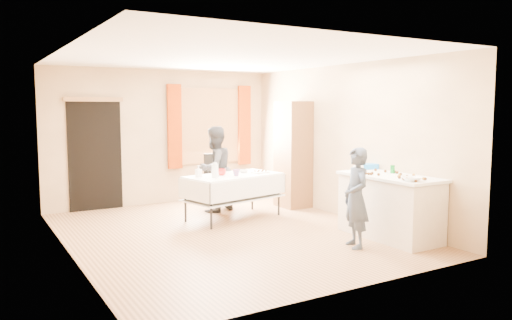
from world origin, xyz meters
TOP-DOWN VIEW (x-y plane):
  - floor at (0.00, 0.00)m, footprint 4.50×5.50m
  - ceiling at (0.00, 0.00)m, footprint 4.50×5.50m
  - wall_back at (0.00, 2.76)m, footprint 4.50×0.02m
  - wall_front at (0.00, -2.76)m, footprint 4.50×0.02m
  - wall_left at (-2.26, 0.00)m, footprint 0.02×5.50m
  - wall_right at (2.26, 0.00)m, footprint 0.02×5.50m
  - window_frame at (1.00, 2.72)m, footprint 1.32×0.06m
  - window_pane at (1.00, 2.71)m, footprint 1.20×0.02m
  - curtain_left at (0.22, 2.67)m, footprint 0.28×0.06m
  - curtain_right at (1.78, 2.67)m, footprint 0.28×0.06m
  - doorway at (-1.30, 2.73)m, footprint 0.95×0.04m
  - door_lintel at (-1.30, 2.70)m, footprint 1.05×0.06m
  - cabinet at (1.99, 1.16)m, footprint 0.50×0.60m
  - counter at (1.89, -1.43)m, footprint 0.73×1.54m
  - party_table at (0.53, 0.80)m, footprint 1.79×1.18m
  - chair at (0.77, 1.88)m, footprint 0.45×0.45m
  - girl at (1.13, -1.57)m, footprint 0.67×0.59m
  - woman at (0.51, 1.49)m, footprint 1.10×1.04m
  - soda_can at (2.06, -1.30)m, footprint 0.07×0.07m
  - mixing_bowl at (1.69, -2.00)m, footprint 0.35×0.35m
  - foam_block at (1.83, -0.81)m, footprint 0.17×0.14m
  - blue_basket at (2.11, -0.71)m, footprint 0.33×0.26m
  - pitcher at (0.10, 0.62)m, footprint 0.15×0.15m
  - cup_red at (0.32, 0.82)m, footprint 0.20×0.20m
  - cup_rainbow at (0.50, 0.64)m, footprint 0.15×0.15m
  - small_bowl at (0.80, 0.94)m, footprint 0.16×0.16m
  - pastry_tray at (1.04, 0.77)m, footprint 0.32×0.26m
  - bottle at (-0.08, 0.86)m, footprint 0.10×0.10m
  - cake_balls at (1.82, -1.56)m, footprint 0.54×1.14m

SIDE VIEW (x-z plane):
  - floor at x=0.00m, z-range -0.02..0.00m
  - chair at x=0.77m, z-range -0.20..0.80m
  - party_table at x=0.53m, z-range 0.07..0.82m
  - counter at x=1.89m, z-range 0.00..0.91m
  - girl at x=1.13m, z-range 0.00..1.35m
  - pastry_tray at x=1.04m, z-range 0.75..0.77m
  - woman at x=0.51m, z-range 0.00..1.54m
  - small_bowl at x=0.80m, z-range 0.75..0.80m
  - cup_red at x=0.32m, z-range 0.75..0.86m
  - cup_rainbow at x=0.50m, z-range 0.75..0.86m
  - bottle at x=-0.08m, z-range 0.75..0.93m
  - pitcher at x=0.10m, z-range 0.75..0.97m
  - cake_balls at x=1.82m, z-range 0.91..0.95m
  - mixing_bowl at x=1.69m, z-range 0.91..0.97m
  - foam_block at x=1.83m, z-range 0.91..0.99m
  - blue_basket at x=2.11m, z-range 0.91..0.99m
  - soda_can at x=2.06m, z-range 0.91..1.03m
  - cabinet at x=1.99m, z-range 0.00..1.99m
  - doorway at x=-1.30m, z-range 0.00..2.00m
  - wall_back at x=0.00m, z-range 0.00..2.60m
  - wall_front at x=0.00m, z-range 0.00..2.60m
  - wall_left at x=-2.26m, z-range 0.00..2.60m
  - wall_right at x=2.26m, z-range 0.00..2.60m
  - window_frame at x=1.00m, z-range 0.74..2.26m
  - window_pane at x=1.00m, z-range 0.80..2.20m
  - curtain_left at x=0.22m, z-range 0.67..2.33m
  - curtain_right at x=1.78m, z-range 0.67..2.33m
  - door_lintel at x=-1.30m, z-range 1.98..2.06m
  - ceiling at x=0.00m, z-range 2.60..2.62m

